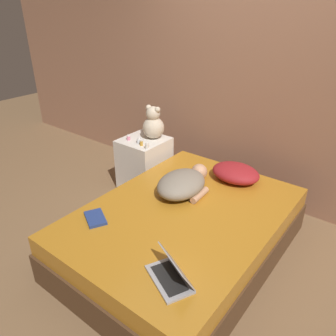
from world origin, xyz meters
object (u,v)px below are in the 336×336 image
(bottle_white, at_px, (147,146))
(bottle_amber, at_px, (141,143))
(person_lying, at_px, (183,183))
(pillow, at_px, (236,173))
(bottle_pink, at_px, (129,138))
(book, at_px, (95,218))
(laptop, at_px, (172,274))
(bottle_clear, at_px, (139,140))
(teddy_bear, at_px, (153,124))

(bottle_white, bearing_deg, bottle_amber, 164.80)
(person_lying, bearing_deg, pillow, 57.99)
(bottle_white, relative_size, bottle_pink, 1.13)
(person_lying, xyz_separation_m, bottle_white, (-0.64, 0.25, 0.10))
(bottle_white, xyz_separation_m, book, (0.33, -1.01, -0.19))
(laptop, distance_m, book, 0.86)
(laptop, distance_m, bottle_clear, 1.81)
(laptop, height_order, book, laptop)
(person_lying, distance_m, bottle_clear, 0.88)
(laptop, relative_size, teddy_bear, 1.03)
(bottle_clear, relative_size, bottle_amber, 0.91)
(bottle_white, bearing_deg, book, -71.78)
(laptop, bearing_deg, person_lying, 147.47)
(bottle_clear, bearing_deg, book, -64.84)
(pillow, xyz_separation_m, bottle_pink, (-1.22, -0.18, 0.12))
(person_lying, distance_m, bottle_amber, 0.80)
(bottle_white, xyz_separation_m, bottle_clear, (-0.17, 0.06, -0.00))
(teddy_bear, height_order, bottle_pink, teddy_bear)
(bottle_pink, bearing_deg, bottle_clear, 2.34)
(person_lying, relative_size, bottle_clear, 10.66)
(bottle_white, height_order, book, bottle_white)
(bottle_clear, bearing_deg, bottle_white, -20.18)
(bottle_pink, bearing_deg, teddy_bear, 50.99)
(person_lying, relative_size, laptop, 1.76)
(bottle_white, bearing_deg, pillow, 14.65)
(person_lying, xyz_separation_m, bottle_clear, (-0.81, 0.31, 0.10))
(laptop, xyz_separation_m, book, (-0.85, 0.13, -0.03))
(bottle_pink, distance_m, bottle_amber, 0.22)
(bottle_pink, relative_size, bottle_amber, 0.87)
(person_lying, bearing_deg, teddy_bear, 142.64)
(pillow, xyz_separation_m, bottle_amber, (-1.01, -0.21, 0.12))
(teddy_bear, distance_m, bottle_clear, 0.25)
(person_lying, xyz_separation_m, bottle_amber, (-0.74, 0.28, 0.11))
(teddy_bear, relative_size, bottle_pink, 6.17)
(laptop, distance_m, bottle_white, 1.65)
(person_lying, bearing_deg, laptop, -62.01)
(laptop, xyz_separation_m, bottle_white, (-1.18, 1.13, 0.16))
(person_lying, distance_m, bottle_white, 0.70)
(person_lying, relative_size, bottle_white, 9.90)
(person_lying, distance_m, bottle_pink, 1.01)
(person_lying, xyz_separation_m, teddy_bear, (-0.78, 0.52, 0.23))
(laptop, distance_m, bottle_pink, 1.92)
(person_lying, bearing_deg, bottle_clear, 155.39)
(bottle_amber, bearing_deg, laptop, -42.15)
(pillow, height_order, person_lying, person_lying)
(pillow, height_order, teddy_bear, teddy_bear)
(laptop, bearing_deg, pillow, 127.41)
(teddy_bear, bearing_deg, bottle_clear, -97.99)
(book, bearing_deg, bottle_pink, 121.37)
(pillow, bearing_deg, bottle_white, -165.35)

